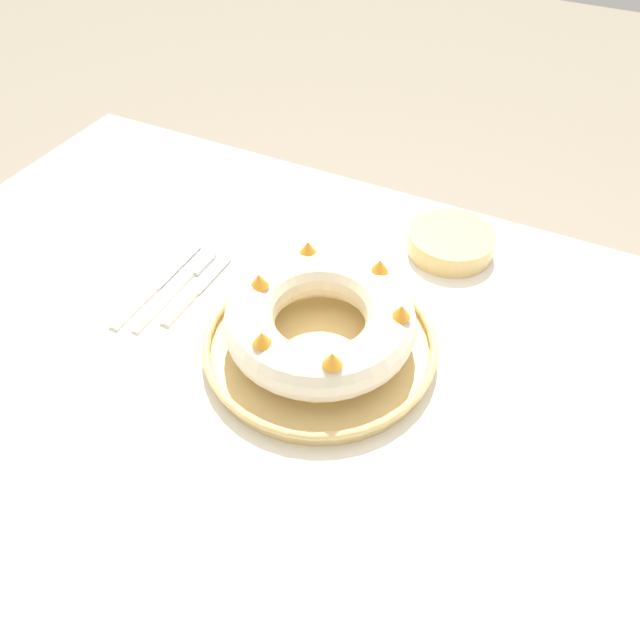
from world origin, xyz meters
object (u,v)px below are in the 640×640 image
bundt_cake (320,320)px  cake_knife (193,293)px  serving_dish (320,344)px  side_bowl (451,242)px  fork (181,284)px  serving_knife (152,289)px

bundt_cake → cake_knife: 0.24m
serving_dish → side_bowl: size_ratio=2.33×
cake_knife → side_bowl: side_bowl is taller
side_bowl → cake_knife: bearing=-139.1°
serving_dish → fork: size_ratio=1.63×
side_bowl → fork: bearing=-142.7°
serving_dish → cake_knife: serving_dish is taller
cake_knife → serving_dish: bearing=1.3°
side_bowl → serving_dish: bearing=-107.6°
bundt_cake → serving_knife: 0.30m
bundt_cake → serving_knife: size_ratio=1.19×
serving_dish → side_bowl: 0.31m
serving_dish → cake_knife: (-0.23, 0.02, -0.01)m
fork → serving_knife: (-0.03, -0.03, 0.00)m
bundt_cake → serving_dish: bearing=-164.6°
bundt_cake → side_bowl: 0.32m
serving_dish → side_bowl: side_bowl is taller
fork → cake_knife: cake_knife is taller
serving_dish → serving_knife: size_ratio=1.51×
fork → serving_knife: size_ratio=0.92×
cake_knife → bundt_cake: bearing=1.3°
fork → cake_knife: 0.03m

